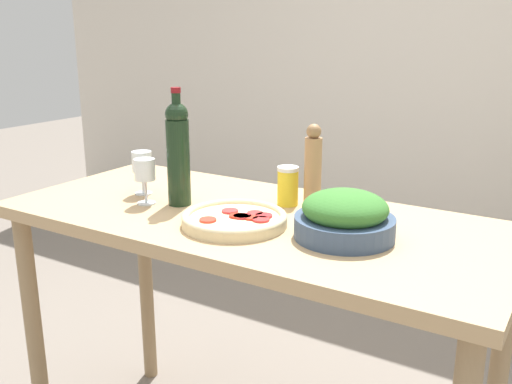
# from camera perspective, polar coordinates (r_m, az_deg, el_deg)

# --- Properties ---
(wall_back) EXTENTS (6.40, 0.06, 2.60)m
(wall_back) POSITION_cam_1_polar(r_m,az_deg,el_deg) (3.70, 18.74, 12.66)
(wall_back) COLOR silver
(wall_back) RESTS_ON ground_plane
(prep_counter) EXTENTS (1.50, 0.67, 0.93)m
(prep_counter) POSITION_cam_1_polar(r_m,az_deg,el_deg) (1.72, -0.59, -6.17)
(prep_counter) COLOR tan
(prep_counter) RESTS_ON ground_plane
(wine_bottle) EXTENTS (0.07, 0.07, 0.36)m
(wine_bottle) POSITION_cam_1_polar(r_m,az_deg,el_deg) (1.75, -7.80, 4.05)
(wine_bottle) COLOR black
(wine_bottle) RESTS_ON prep_counter
(wine_glass_near) EXTENTS (0.06, 0.06, 0.14)m
(wine_glass_near) POSITION_cam_1_polar(r_m,az_deg,el_deg) (1.78, -11.06, 1.97)
(wine_glass_near) COLOR silver
(wine_glass_near) RESTS_ON prep_counter
(wine_glass_far) EXTENTS (0.06, 0.06, 0.14)m
(wine_glass_far) POSITION_cam_1_polar(r_m,az_deg,el_deg) (1.89, -11.41, 2.73)
(wine_glass_far) COLOR silver
(wine_glass_far) RESTS_ON prep_counter
(pepper_mill) EXTENTS (0.05, 0.05, 0.26)m
(pepper_mill) POSITION_cam_1_polar(r_m,az_deg,el_deg) (1.71, 5.71, 2.36)
(pepper_mill) COLOR #AD7F51
(pepper_mill) RESTS_ON prep_counter
(salad_bowl) EXTENTS (0.26, 0.26, 0.13)m
(salad_bowl) POSITION_cam_1_polar(r_m,az_deg,el_deg) (1.49, 8.87, -2.48)
(salad_bowl) COLOR #384C6B
(salad_bowl) RESTS_ON prep_counter
(homemade_pizza) EXTENTS (0.29, 0.29, 0.04)m
(homemade_pizza) POSITION_cam_1_polar(r_m,az_deg,el_deg) (1.58, -2.14, -2.71)
(homemade_pizza) COLOR beige
(homemade_pizza) RESTS_ON prep_counter
(salt_canister) EXTENTS (0.07, 0.07, 0.12)m
(salt_canister) POSITION_cam_1_polar(r_m,az_deg,el_deg) (1.75, 3.20, 0.62)
(salt_canister) COLOR yellow
(salt_canister) RESTS_ON prep_counter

